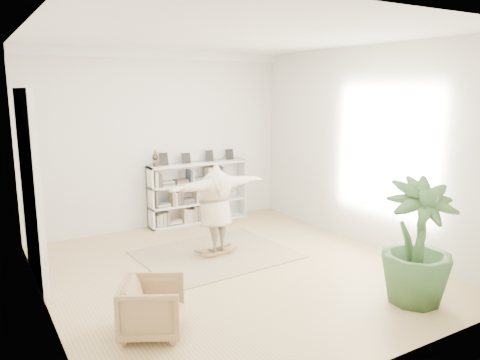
% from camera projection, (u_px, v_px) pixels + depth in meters
% --- Properties ---
extents(floor, '(6.00, 6.00, 0.00)m').
position_uv_depth(floor, '(233.00, 271.00, 7.43)').
color(floor, tan).
rests_on(floor, ground).
extents(room_shell, '(6.00, 6.00, 6.00)m').
position_uv_depth(room_shell, '(159.00, 55.00, 9.23)').
color(room_shell, silver).
rests_on(room_shell, floor).
extents(doors, '(0.09, 1.78, 2.92)m').
position_uv_depth(doors, '(31.00, 188.00, 6.90)').
color(doors, white).
rests_on(doors, floor).
extents(bookshelf, '(2.20, 0.35, 1.64)m').
position_uv_depth(bookshelf, '(198.00, 193.00, 10.05)').
color(bookshelf, silver).
rests_on(bookshelf, floor).
extents(armchair, '(0.97, 0.96, 0.66)m').
position_uv_depth(armchair, '(152.00, 307.00, 5.47)').
color(armchair, '#A57D57').
rests_on(armchair, floor).
extents(rug, '(2.63, 2.16, 0.02)m').
position_uv_depth(rug, '(216.00, 254.00, 8.14)').
color(rug, tan).
rests_on(rug, floor).
extents(rocker_board, '(0.51, 0.33, 0.10)m').
position_uv_depth(rocker_board, '(216.00, 251.00, 8.13)').
color(rocker_board, olive).
rests_on(rocker_board, rug).
extents(person, '(1.90, 0.63, 1.52)m').
position_uv_depth(person, '(215.00, 206.00, 7.97)').
color(person, beige).
rests_on(person, rocker_board).
extents(houseplant, '(1.23, 1.23, 1.69)m').
position_uv_depth(houseplant, '(417.00, 242.00, 6.20)').
color(houseplant, '#36592C').
rests_on(houseplant, floor).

